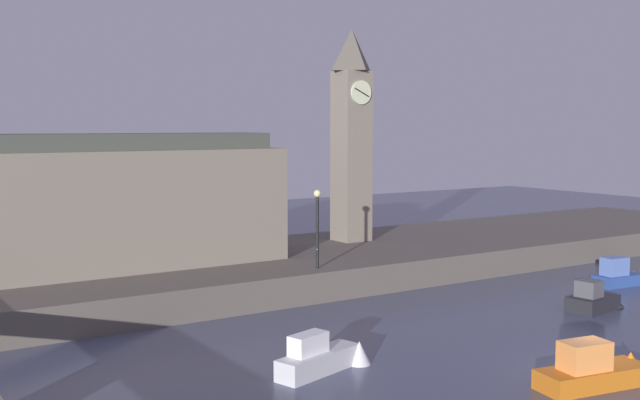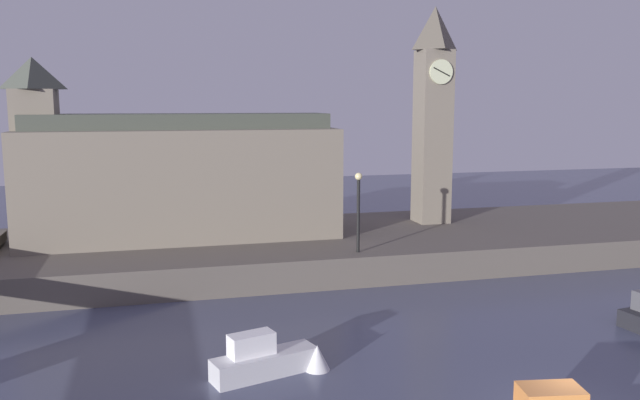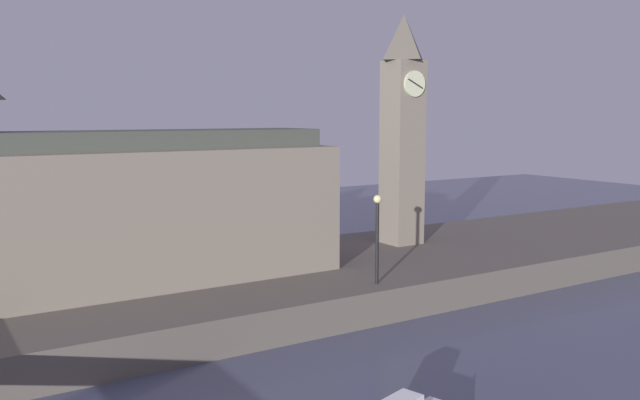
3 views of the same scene
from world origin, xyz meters
name	(u,v)px [view 1 (image 1 of 3)]	position (x,y,z in m)	size (l,w,h in m)	color
ground_plane	(590,375)	(0.00, 0.00, 0.00)	(120.00, 120.00, 0.00)	#474C66
far_embankment	(292,265)	(0.00, 20.00, 0.75)	(70.00, 12.00, 1.50)	#5B544C
clock_tower	(351,132)	(5.37, 21.89, 8.15)	(2.06, 2.11, 12.86)	slate
parliament_hall	(107,202)	(-10.04, 21.11, 4.80)	(16.61, 5.58, 9.52)	slate
streetlamp	(317,220)	(-1.46, 15.14, 3.94)	(0.36, 0.36, 3.91)	black
boat_tour_blue	(620,275)	(13.83, 8.84, 0.54)	(3.30, 1.46, 1.58)	#2D4C93
boat_barge_dark	(596,300)	(8.13, 5.98, 0.47)	(3.31, 1.73, 1.44)	#232328
boat_ferry_white	(324,357)	(-7.53, 5.31, 0.51)	(4.11, 1.93, 1.48)	silver
boat_patrol_orange	(600,370)	(-0.61, -0.85, 0.51)	(4.74, 2.00, 1.74)	orange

